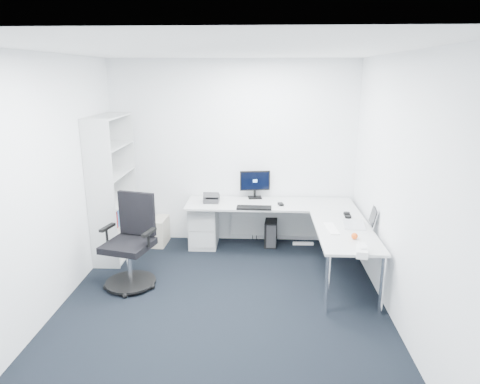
{
  "coord_description": "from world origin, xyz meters",
  "views": [
    {
      "loc": [
        0.39,
        -4.13,
        2.49
      ],
      "look_at": [
        0.15,
        1.05,
        1.05
      ],
      "focal_mm": 32.0,
      "sensor_mm": 36.0,
      "label": 1
    }
  ],
  "objects_px": {
    "task_chair": "(128,243)",
    "monitor": "(255,184)",
    "l_desk": "(270,234)",
    "bookshelf": "(112,187)",
    "laptop": "(355,216)"
  },
  "relations": [
    {
      "from": "task_chair",
      "to": "monitor",
      "type": "relative_size",
      "value": 2.52
    },
    {
      "from": "l_desk",
      "to": "laptop",
      "type": "height_order",
      "value": "laptop"
    },
    {
      "from": "task_chair",
      "to": "monitor",
      "type": "height_order",
      "value": "monitor"
    },
    {
      "from": "bookshelf",
      "to": "laptop",
      "type": "height_order",
      "value": "bookshelf"
    },
    {
      "from": "task_chair",
      "to": "l_desk",
      "type": "bearing_deg",
      "value": 42.06
    },
    {
      "from": "l_desk",
      "to": "task_chair",
      "type": "relative_size",
      "value": 2.14
    },
    {
      "from": "bookshelf",
      "to": "monitor",
      "type": "bearing_deg",
      "value": 15.18
    },
    {
      "from": "l_desk",
      "to": "task_chair",
      "type": "height_order",
      "value": "task_chair"
    },
    {
      "from": "monitor",
      "to": "l_desk",
      "type": "bearing_deg",
      "value": -76.69
    },
    {
      "from": "bookshelf",
      "to": "monitor",
      "type": "relative_size",
      "value": 4.44
    },
    {
      "from": "bookshelf",
      "to": "task_chair",
      "type": "relative_size",
      "value": 1.76
    },
    {
      "from": "laptop",
      "to": "monitor",
      "type": "bearing_deg",
      "value": 144.08
    },
    {
      "from": "l_desk",
      "to": "bookshelf",
      "type": "xyz_separation_m",
      "value": [
        -2.17,
        0.05,
        0.63
      ]
    },
    {
      "from": "l_desk",
      "to": "task_chair",
      "type": "bearing_deg",
      "value": -152.26
    },
    {
      "from": "l_desk",
      "to": "bookshelf",
      "type": "bearing_deg",
      "value": 178.68
    }
  ]
}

